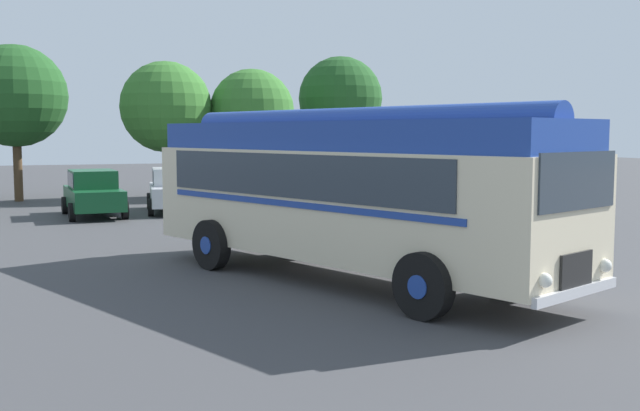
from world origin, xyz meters
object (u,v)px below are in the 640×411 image
Objects in this scene: car_mid_right at (248,189)px; car_near_left at (93,193)px; vintage_bus at (347,188)px; box_van at (379,171)px; car_mid_left at (174,190)px; car_far_right at (315,186)px.

car_near_left is at bearing 177.71° from car_mid_right.
vintage_bus is 13.99m from car_mid_right.
car_near_left is at bearing -175.42° from box_van.
car_mid_right is 6.17m from box_van.
car_mid_left is 5.76m from car_far_right.
car_mid_right is 0.71× the size of box_van.
car_near_left is 0.98× the size of car_mid_left.
vintage_bus is 2.44× the size of car_mid_right.
car_near_left is 1.00× the size of car_far_right.
car_mid_left is at bearing -178.59° from car_far_right.
vintage_bus reaches higher than car_mid_left.
box_van is at bearing 62.79° from vintage_bus.
vintage_bus is 1.74× the size of box_van.
car_near_left is 0.73× the size of box_van.
box_van is (8.75, 0.38, 0.52)m from car_mid_left.
car_mid_right is 0.98× the size of car_far_right.
car_far_right is 3.04m from box_van.
car_mid_left is 1.04× the size of car_mid_right.
car_mid_left and car_far_right have the same top height.
box_van is at bearing 2.46° from car_mid_left.
car_mid_right is (5.68, -0.23, 0.00)m from car_near_left.
car_mid_left is (-1.03, 14.64, -1.05)m from vintage_bus.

